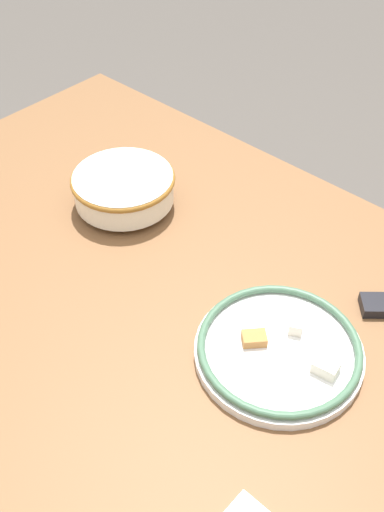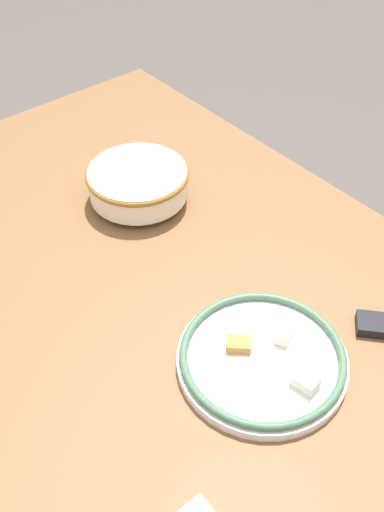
% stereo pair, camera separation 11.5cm
% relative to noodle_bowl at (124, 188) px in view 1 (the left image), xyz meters
% --- Properties ---
extents(ground_plane, '(8.00, 8.00, 0.00)m').
position_rel_noodle_bowl_xyz_m(ground_plane, '(0.26, -0.14, -0.79)').
color(ground_plane, '#4C4742').
extents(dining_table, '(1.53, 1.03, 0.74)m').
position_rel_noodle_bowl_xyz_m(dining_table, '(0.26, -0.14, -0.12)').
color(dining_table, brown).
rests_on(dining_table, ground_plane).
extents(noodle_bowl, '(0.22, 0.22, 0.08)m').
position_rel_noodle_bowl_xyz_m(noodle_bowl, '(0.00, 0.00, 0.00)').
color(noodle_bowl, silver).
rests_on(noodle_bowl, dining_table).
extents(food_plate, '(0.29, 0.29, 0.04)m').
position_rel_noodle_bowl_xyz_m(food_plate, '(0.50, -0.11, -0.03)').
color(food_plate, white).
rests_on(food_plate, dining_table).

